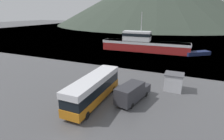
% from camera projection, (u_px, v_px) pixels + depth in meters
% --- Properties ---
extents(water_surface, '(240.00, 240.00, 0.00)m').
position_uv_depth(water_surface, '(179.00, 27.00, 139.39)').
color(water_surface, '#3D5160').
rests_on(water_surface, ground).
extents(tour_bus, '(2.64, 10.80, 3.43)m').
position_uv_depth(tour_bus, '(94.00, 88.00, 22.25)').
color(tour_bus, '#B26614').
rests_on(tour_bus, ground).
extents(delivery_van, '(3.37, 6.52, 2.46)m').
position_uv_depth(delivery_van, '(132.00, 92.00, 22.59)').
color(delivery_van, '#2D2D33').
rests_on(delivery_van, ground).
extents(fishing_boat, '(25.50, 5.32, 11.20)m').
position_uv_depth(fishing_boat, '(143.00, 44.00, 51.81)').
color(fishing_boat, maroon).
rests_on(fishing_boat, water_surface).
extents(storage_bin, '(1.40, 1.19, 1.13)m').
position_uv_depth(storage_bin, '(83.00, 84.00, 26.97)').
color(storage_bin, olive).
rests_on(storage_bin, ground).
extents(dock_kiosk, '(2.71, 2.35, 2.62)m').
position_uv_depth(dock_kiosk, '(174.00, 82.00, 25.83)').
color(dock_kiosk, '#B2B2B7').
rests_on(dock_kiosk, ground).
extents(small_boat, '(6.94, 6.19, 1.02)m').
position_uv_depth(small_boat, '(197.00, 53.00, 47.43)').
color(small_boat, '#19234C').
rests_on(small_boat, water_surface).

